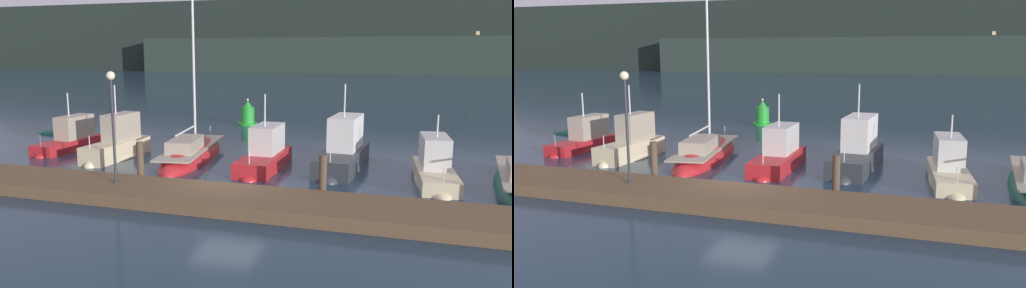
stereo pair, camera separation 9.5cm
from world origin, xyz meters
The scene contains 14 objects.
ground_plane centered at (0.00, 0.00, 0.00)m, with size 400.00×400.00×0.00m, color #1E3347.
dock centered at (0.00, -1.69, 0.23)m, with size 29.67×2.80×0.45m, color brown.
mooring_pile_1 centered at (-3.69, -0.04, 0.87)m, with size 0.28×0.28×1.74m, color #4C3D2D.
mooring_pile_2 centered at (3.69, -0.04, 0.83)m, with size 0.28×0.28×1.67m, color #4C3D2D.
motorboat_berth_1 centered at (-11.18, 5.31, 0.33)m, with size 1.60×5.09×3.55m.
motorboat_berth_2 centered at (-7.42, 4.06, 0.39)m, with size 1.60×4.81×4.32m.
sailboat_berth_3 centered at (-3.85, 5.15, 0.11)m, with size 3.40×8.67×13.04m.
motorboat_berth_4 centered at (0.27, 4.18, 0.36)m, with size 1.67×5.26×3.90m.
motorboat_berth_5 centered at (3.70, 5.23, 0.41)m, with size 2.12×6.13×4.55m.
motorboat_berth_6 centered at (7.63, 3.97, 0.33)m, with size 1.98×5.48×3.28m.
channel_buoy centered at (-4.84, 16.98, 0.71)m, with size 1.45×1.45×1.93m.
dock_lamppost centered at (-3.83, -1.58, 3.21)m, with size 0.32×0.32×4.14m.
hillside_backdrop centered at (1.48, 114.80, 8.57)m, with size 240.00×23.00×18.62m.
rowboat_adrift centered at (-15.29, 9.61, 0.00)m, with size 3.06×2.12×0.56m.
Camera 1 is at (6.65, -17.26, 5.28)m, focal length 35.00 mm.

